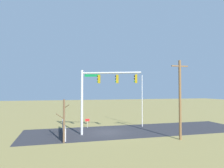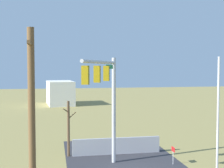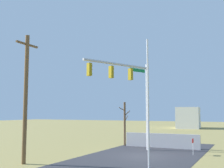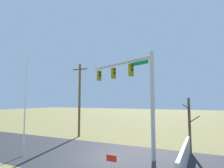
{
  "view_description": "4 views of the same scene",
  "coord_description": "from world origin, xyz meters",
  "views": [
    {
      "loc": [
        5.92,
        24.09,
        5.12
      ],
      "look_at": [
        0.14,
        2.71,
        5.76
      ],
      "focal_mm": 32.63,
      "sensor_mm": 36.0,
      "label": 1
    },
    {
      "loc": [
        -18.07,
        4.73,
        6.75
      ],
      "look_at": [
        -0.63,
        1.51,
        5.77
      ],
      "focal_mm": 49.8,
      "sensor_mm": 36.0,
      "label": 2
    },
    {
      "loc": [
        -19.86,
        -7.13,
        3.21
      ],
      "look_at": [
        0.4,
        2.76,
        5.5
      ],
      "focal_mm": 44.59,
      "sensor_mm": 36.0,
      "label": 3
    },
    {
      "loc": [
        6.26,
        -12.12,
        3.95
      ],
      "look_at": [
        -0.62,
        2.14,
        5.39
      ],
      "focal_mm": 30.17,
      "sensor_mm": 36.0,
      "label": 4
    }
  ],
  "objects": [
    {
      "name": "ground_plane",
      "position": [
        0.0,
        0.0,
        0.0
      ],
      "size": [
        160.0,
        160.0,
        0.0
      ],
      "primitive_type": "plane",
      "color": "olive"
    },
    {
      "name": "road_surface",
      "position": [
        -4.0,
        0.0,
        0.01
      ],
      "size": [
        28.0,
        8.0,
        0.01
      ],
      "primitive_type": "cube",
      "color": "#2D2D33",
      "rests_on": "ground_plane"
    },
    {
      "name": "sidewalk_corner",
      "position": [
        4.17,
        0.68,
        0.0
      ],
      "size": [
        6.0,
        6.0,
        0.01
      ],
      "primitive_type": "cube",
      "color": "#B7B5AD",
      "rests_on": "ground_plane"
    },
    {
      "name": "retaining_fence",
      "position": [
        5.14,
        0.08,
        0.64
      ],
      "size": [
        0.2,
        6.85,
        1.28
      ],
      "primitive_type": "cube",
      "color": "#A8A8AD",
      "rests_on": "ground_plane"
    },
    {
      "name": "signal_mast",
      "position": [
        1.41,
        1.47,
        5.23
      ],
      "size": [
        6.32,
        2.99,
        7.39
      ],
      "color": "#B2B5BA",
      "rests_on": "ground_plane"
    },
    {
      "name": "flagpole",
      "position": [
        -5.59,
        -2.32,
        3.6
      ],
      "size": [
        0.1,
        0.1,
        7.2
      ],
      "primitive_type": "cylinder",
      "color": "silver",
      "rests_on": "ground_plane"
    },
    {
      "name": "utility_pole",
      "position": [
        -6.38,
        5.58,
        4.26
      ],
      "size": [
        1.9,
        0.26,
        8.19
      ],
      "color": "brown",
      "rests_on": "ground_plane"
    },
    {
      "name": "bare_tree",
      "position": [
        5.26,
        3.75,
        2.16
      ],
      "size": [
        1.27,
        1.02,
        4.2
      ],
      "color": "brown",
      "rests_on": "ground_plane"
    },
    {
      "name": "open_sign",
      "position": [
        1.96,
        -3.27,
        0.91
      ],
      "size": [
        0.56,
        0.04,
        1.22
      ],
      "color": "silver",
      "rests_on": "ground_plane"
    },
    {
      "name": "distant_building",
      "position": [
        37.9,
        3.8,
        2.11
      ],
      "size": [
        7.72,
        5.04,
        4.22
      ],
      "primitive_type": "cube",
      "rotation": [
        0.0,
        0.0,
        0.1
      ],
      "color": "silver",
      "rests_on": "ground_plane"
    }
  ]
}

